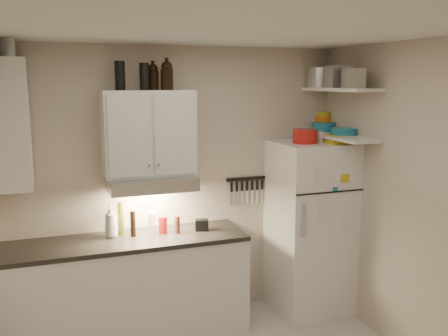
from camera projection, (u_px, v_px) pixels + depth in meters
name	position (u px, v px, depth m)	size (l,w,h in m)	color
ceiling	(236.00, 27.00, 3.13)	(3.20, 3.00, 0.02)	silver
back_wall	(177.00, 185.00, 4.75)	(3.20, 0.02, 2.60)	#BCB0A0
right_wall	(427.00, 208.00, 3.90)	(0.02, 3.00, 2.60)	#BCB0A0
base_cabinet	(128.00, 291.00, 4.42)	(2.10, 0.60, 0.88)	white
countertop	(126.00, 241.00, 4.35)	(2.10, 0.62, 0.04)	black
upper_cabinet	(149.00, 133.00, 4.40)	(0.80, 0.33, 0.75)	white
side_cabinet	(7.00, 124.00, 3.87)	(0.33, 0.55, 1.00)	white
range_hood	(151.00, 183.00, 4.41)	(0.76, 0.46, 0.12)	silver
fridge	(310.00, 228.00, 4.92)	(0.70, 0.68, 1.70)	white
shelf_hi	(340.00, 90.00, 4.64)	(0.30, 0.95, 0.03)	white
shelf_lo	(339.00, 137.00, 4.71)	(0.30, 0.95, 0.03)	white
knife_strip	(246.00, 179.00, 4.96)	(0.42, 0.02, 0.03)	black
dutch_oven	(305.00, 136.00, 4.68)	(0.23, 0.23, 0.13)	#AC1814
book_stack	(336.00, 139.00, 4.68)	(0.18, 0.23, 0.08)	gold
spice_jar	(320.00, 137.00, 4.75)	(0.06, 0.06, 0.10)	silver
stock_pot	(321.00, 78.00, 4.91)	(0.27, 0.27, 0.19)	silver
tin_a	(338.00, 77.00, 4.58)	(0.20, 0.18, 0.20)	#AAAAAD
tin_b	(353.00, 78.00, 4.32)	(0.17, 0.17, 0.17)	#AAAAAD
bowl_teal	(324.00, 127.00, 5.06)	(0.23, 0.23, 0.09)	teal
bowl_orange	(324.00, 119.00, 5.14)	(0.18, 0.18, 0.05)	orange
bowl_yellow	(324.00, 114.00, 5.13)	(0.14, 0.14, 0.05)	gold
plates	(344.00, 131.00, 4.73)	(0.25, 0.25, 0.06)	teal
growler_a	(153.00, 76.00, 4.39)	(0.10, 0.10, 0.23)	black
growler_b	(167.00, 75.00, 4.37)	(0.11, 0.11, 0.26)	black
thermos_a	(144.00, 77.00, 4.28)	(0.08, 0.08, 0.23)	black
thermos_b	(120.00, 76.00, 4.24)	(0.09, 0.09, 0.25)	black
side_jar	(7.00, 48.00, 3.79)	(0.11, 0.11, 0.15)	silver
soap_bottle	(111.00, 219.00, 4.37)	(0.13, 0.13, 0.33)	white
pepper_mill	(177.00, 225.00, 4.50)	(0.05, 0.05, 0.16)	#5C291B
oil_bottle	(121.00, 218.00, 4.46)	(0.06, 0.06, 0.29)	olive
vinegar_bottle	(133.00, 224.00, 4.40)	(0.05, 0.05, 0.23)	black
clear_bottle	(152.00, 223.00, 4.49)	(0.07, 0.07, 0.20)	silver
red_jar	(163.00, 225.00, 4.50)	(0.08, 0.08, 0.16)	#AC1814
caddy	(202.00, 225.00, 4.59)	(0.12, 0.09, 0.10)	black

